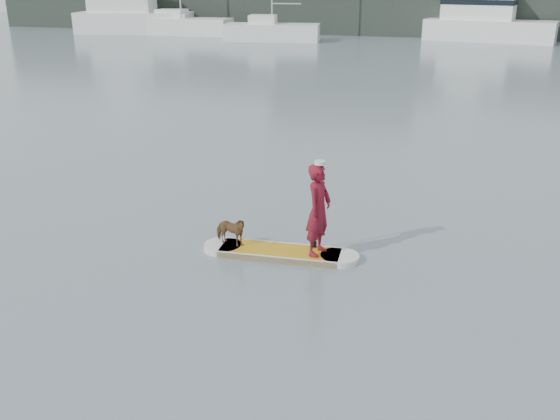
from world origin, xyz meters
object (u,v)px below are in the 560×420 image
(dog, at_px, (230,231))
(motor_yacht_b, at_px, (129,11))
(paddler, at_px, (319,210))
(motor_yacht_a, at_px, (484,19))
(sailboat_b, at_px, (181,24))
(sailboat_c, at_px, (271,31))
(paddleboard, at_px, (280,252))

(dog, xyz_separation_m, motor_yacht_b, (-25.94, 43.09, 1.52))
(paddler, bearing_deg, motor_yacht_b, 45.75)
(motor_yacht_a, bearing_deg, dog, -86.82)
(paddler, bearing_deg, motor_yacht_a, 7.94)
(paddler, distance_m, motor_yacht_a, 45.26)
(dog, height_order, sailboat_b, sailboat_b)
(sailboat_c, relative_size, motor_yacht_a, 1.03)
(sailboat_b, distance_m, sailboat_c, 10.00)
(paddleboard, relative_size, paddler, 1.74)
(dog, height_order, motor_yacht_b, motor_yacht_b)
(paddler, relative_size, motor_yacht_a, 0.18)
(paddleboard, relative_size, sailboat_b, 0.24)
(dog, height_order, sailboat_c, sailboat_c)
(dog, xyz_separation_m, sailboat_b, (-20.75, 43.10, 0.50))
(sailboat_b, relative_size, sailboat_c, 1.22)
(paddler, xyz_separation_m, sailboat_b, (-22.60, 42.98, -0.13))
(paddleboard, bearing_deg, paddler, -0.00)
(paddler, distance_m, sailboat_b, 48.56)
(sailboat_c, relative_size, motor_yacht_b, 1.01)
(paddler, relative_size, sailboat_b, 0.14)
(sailboat_b, bearing_deg, sailboat_c, -17.83)
(motor_yacht_a, xyz_separation_m, motor_yacht_b, (-31.67, -2.11, 0.21))
(paddler, relative_size, motor_yacht_b, 0.17)
(sailboat_c, bearing_deg, paddleboard, -81.38)
(dog, bearing_deg, motor_yacht_b, 40.62)
(motor_yacht_a, bearing_deg, sailboat_c, -152.87)
(sailboat_c, bearing_deg, dog, -82.81)
(sailboat_c, height_order, motor_yacht_b, sailboat_c)
(sailboat_b, height_order, sailboat_c, sailboat_b)
(dog, distance_m, motor_yacht_b, 50.32)
(dog, relative_size, motor_yacht_b, 0.07)
(paddleboard, distance_m, paddler, 1.28)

